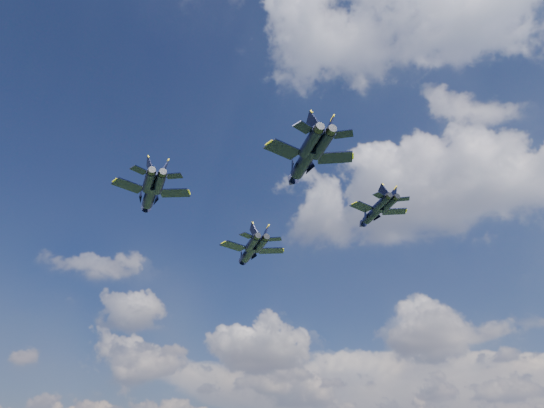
{
  "coord_description": "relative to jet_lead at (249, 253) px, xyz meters",
  "views": [
    {
      "loc": [
        42.67,
        -72.94,
        12.84
      ],
      "look_at": [
        3.67,
        -2.78,
        54.91
      ],
      "focal_mm": 35.0,
      "sensor_mm": 36.0,
      "label": 1
    }
  ],
  "objects": [
    {
      "name": "jet_left",
      "position": [
        -3.54,
        -26.13,
        1.53
      ],
      "size": [
        14.93,
        13.95,
        3.93
      ],
      "rotation": [
        0.0,
        0.0,
        0.84
      ],
      "color": "black"
    },
    {
      "name": "jet_slot",
      "position": [
        24.85,
        -25.93,
        -0.48
      ],
      "size": [
        14.71,
        14.76,
        4.01
      ],
      "rotation": [
        0.0,
        0.0,
        0.78
      ],
      "color": "black"
    },
    {
      "name": "jet_lead",
      "position": [
        0.0,
        0.0,
        0.0
      ],
      "size": [
        15.11,
        14.47,
        4.03
      ],
      "rotation": [
        0.0,
        0.0,
        0.82
      ],
      "color": "black"
    },
    {
      "name": "jet_right",
      "position": [
        25.97,
        1.08,
        2.88
      ],
      "size": [
        12.72,
        12.43,
        3.42
      ],
      "rotation": [
        0.0,
        0.0,
        0.81
      ],
      "color": "black"
    }
  ]
}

